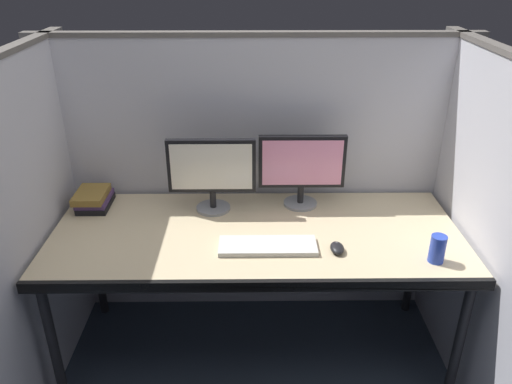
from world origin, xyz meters
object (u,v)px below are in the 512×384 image
object	(u,v)px
desk	(256,242)
book_stack	(94,199)
keyboard_main	(268,246)
soda_can	(437,249)
computer_mouse	(337,248)
monitor_left	(212,170)
monitor_right	(302,166)

from	to	relation	value
desk	book_stack	size ratio (longest dim) A/B	8.66
desk	keyboard_main	bearing A→B (deg)	-69.64
soda_can	book_stack	world-z (taller)	soda_can
desk	computer_mouse	xyz separation A→B (m)	(0.35, -0.16, 0.07)
keyboard_main	monitor_left	bearing A→B (deg)	125.73
monitor_left	soda_can	xyz separation A→B (m)	(0.97, -0.48, -0.15)
monitor_left	monitor_right	bearing A→B (deg)	5.90
monitor_right	computer_mouse	xyz separation A→B (m)	(0.12, -0.44, -0.20)
desk	computer_mouse	distance (m)	0.39
desk	book_stack	bearing A→B (deg)	161.77
computer_mouse	book_stack	distance (m)	1.25
monitor_right	computer_mouse	world-z (taller)	monitor_right
soda_can	book_stack	size ratio (longest dim) A/B	0.56
desk	book_stack	distance (m)	0.87
soda_can	monitor_left	bearing A→B (deg)	153.87
desk	monitor_left	xyz separation A→B (m)	(-0.21, 0.23, 0.27)
keyboard_main	book_stack	xyz separation A→B (m)	(-0.87, 0.40, 0.03)
monitor_right	book_stack	distance (m)	1.07
keyboard_main	soda_can	xyz separation A→B (m)	(0.71, -0.11, 0.05)
desk	keyboard_main	xyz separation A→B (m)	(0.05, -0.13, 0.06)
monitor_right	desk	bearing A→B (deg)	-129.46
computer_mouse	desk	bearing A→B (deg)	155.17
monitor_right	keyboard_main	distance (m)	0.49
book_stack	monitor_right	bearing A→B (deg)	0.44
monitor_left	monitor_right	size ratio (longest dim) A/B	1.00
soda_can	book_stack	bearing A→B (deg)	161.99
desk	monitor_left	size ratio (longest dim) A/B	4.42
book_stack	monitor_left	bearing A→B (deg)	-3.55
monitor_left	soda_can	size ratio (longest dim) A/B	3.52
monitor_left	book_stack	bearing A→B (deg)	176.45
monitor_right	keyboard_main	xyz separation A→B (m)	(-0.18, -0.41, -0.20)
keyboard_main	book_stack	size ratio (longest dim) A/B	1.96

